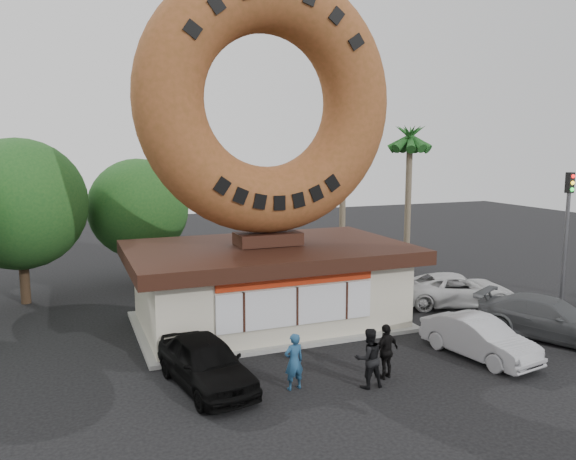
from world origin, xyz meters
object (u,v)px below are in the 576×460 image
(street_lamp, at_px, (175,197))
(car_grey, at_px, (549,318))
(person_left, at_px, (294,361))
(car_black, at_px, (206,362))
(donut_shop, at_px, (268,282))
(car_white, at_px, (457,290))
(person_right, at_px, (386,351))
(giant_donut, at_px, (267,101))
(person_center, at_px, (369,358))
(traffic_signal, at_px, (567,220))
(car_silver, at_px, (479,338))

(street_lamp, height_order, car_grey, street_lamp)
(person_left, bearing_deg, car_grey, 176.20)
(car_black, bearing_deg, person_left, -35.02)
(person_left, bearing_deg, car_black, -32.36)
(donut_shop, xyz_separation_m, car_white, (8.96, -0.69, -1.04))
(person_right, bearing_deg, person_left, -24.53)
(giant_donut, height_order, person_center, giant_donut)
(donut_shop, bearing_deg, car_black, -126.89)
(traffic_signal, xyz_separation_m, car_white, (-5.04, 1.30, -3.14))
(donut_shop, relative_size, car_silver, 2.63)
(traffic_signal, bearing_deg, giant_donut, 171.83)
(giant_donut, bearing_deg, person_left, -102.90)
(car_grey, bearing_deg, person_left, 154.90)
(donut_shop, relative_size, traffic_signal, 1.84)
(person_center, bearing_deg, person_right, -153.19)
(giant_donut, relative_size, car_white, 1.98)
(person_center, relative_size, car_grey, 0.35)
(traffic_signal, relative_size, person_right, 3.45)
(donut_shop, bearing_deg, car_grey, -31.36)
(giant_donut, bearing_deg, traffic_signal, -8.17)
(traffic_signal, relative_size, car_white, 1.16)
(car_black, bearing_deg, street_lamp, 72.78)
(giant_donut, xyz_separation_m, car_silver, (5.48, -6.29, -8.30))
(car_black, bearing_deg, giant_donut, 43.50)
(street_lamp, bearing_deg, person_right, -78.36)
(traffic_signal, bearing_deg, car_white, 165.52)
(person_right, bearing_deg, car_black, -33.59)
(donut_shop, height_order, car_silver, donut_shop)
(giant_donut, relative_size, street_lamp, 1.30)
(street_lamp, xyz_separation_m, person_center, (2.56, -17.00, -3.56))
(person_center, height_order, car_silver, person_center)
(car_white, bearing_deg, car_silver, 167.07)
(donut_shop, distance_m, person_right, 6.84)
(giant_donut, bearing_deg, person_center, -84.21)
(car_silver, bearing_deg, car_white, 48.12)
(donut_shop, bearing_deg, person_right, -76.64)
(person_left, height_order, person_center, person_center)
(giant_donut, distance_m, traffic_signal, 15.04)
(street_lamp, relative_size, person_right, 4.55)
(car_silver, bearing_deg, traffic_signal, 16.71)
(street_lamp, height_order, person_center, street_lamp)
(person_left, height_order, car_black, person_left)
(street_lamp, xyz_separation_m, car_black, (-2.00, -15.15, -3.71))
(person_right, bearing_deg, traffic_signal, -178.22)
(car_black, relative_size, car_white, 0.87)
(person_center, bearing_deg, donut_shop, -81.74)
(traffic_signal, relative_size, car_silver, 1.43)
(person_right, bearing_deg, car_grey, 168.28)
(person_center, xyz_separation_m, car_black, (-4.57, 1.85, -0.15))
(person_left, bearing_deg, person_center, 154.85)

